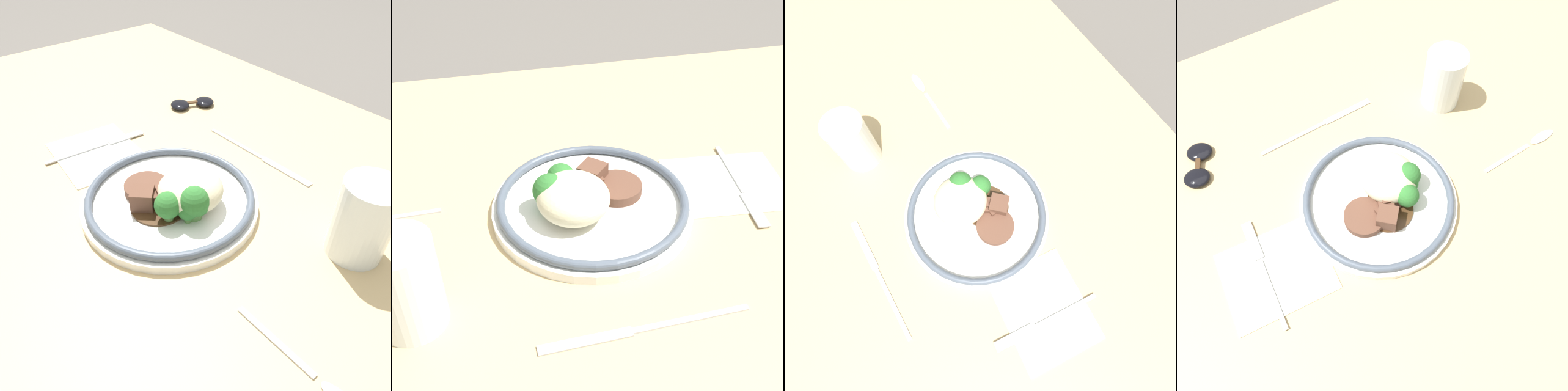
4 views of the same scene
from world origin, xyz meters
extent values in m
plane|color=#5B5651|center=(0.00, 0.00, 0.00)|extent=(8.00, 8.00, 0.00)
cube|color=tan|center=(0.00, 0.00, 0.02)|extent=(1.58, 0.95, 0.03)
cube|color=silver|center=(-0.19, -0.05, 0.04)|extent=(0.17, 0.15, 0.00)
cylinder|color=white|center=(0.01, -0.03, 0.04)|extent=(0.26, 0.26, 0.01)
torus|color=#4C5666|center=(0.01, -0.03, 0.05)|extent=(0.25, 0.25, 0.01)
ellipsoid|color=beige|center=(0.04, -0.01, 0.07)|extent=(0.09, 0.10, 0.05)
cylinder|color=brown|center=(-0.03, -0.05, 0.05)|extent=(0.07, 0.07, 0.01)
cylinder|color=#472D19|center=(0.01, -0.05, 0.05)|extent=(0.08, 0.08, 0.00)
cube|color=brown|center=(0.02, -0.04, 0.06)|extent=(0.04, 0.04, 0.03)
cube|color=brown|center=(0.01, -0.05, 0.06)|extent=(0.03, 0.03, 0.03)
cube|color=brown|center=(0.00, -0.06, 0.06)|extent=(0.02, 0.02, 0.02)
cube|color=brown|center=(0.00, -0.07, 0.06)|extent=(0.05, 0.05, 0.03)
cylinder|color=#5B8E47|center=(0.07, -0.02, 0.05)|extent=(0.01, 0.01, 0.01)
sphere|color=#2D702D|center=(0.07, -0.02, 0.07)|extent=(0.03, 0.03, 0.03)
cylinder|color=#5B8E47|center=(0.06, -0.04, 0.05)|extent=(0.01, 0.01, 0.01)
sphere|color=#2D702D|center=(0.06, -0.04, 0.07)|extent=(0.03, 0.03, 0.03)
cylinder|color=#5B8E47|center=(0.07, -0.03, 0.06)|extent=(0.02, 0.02, 0.02)
sphere|color=#2D702D|center=(0.07, -0.03, 0.08)|extent=(0.04, 0.04, 0.04)
cylinder|color=#5B8E47|center=(0.05, -0.06, 0.05)|extent=(0.01, 0.01, 0.01)
sphere|color=#2D702D|center=(0.05, -0.06, 0.08)|extent=(0.04, 0.04, 0.04)
cylinder|color=orange|center=(0.23, 0.10, 0.07)|extent=(0.06, 0.06, 0.07)
cylinder|color=white|center=(0.23, 0.10, 0.09)|extent=(0.07, 0.07, 0.11)
cube|color=#B7B7BC|center=(-0.21, -0.08, 0.04)|extent=(0.02, 0.12, 0.00)
cube|color=#B7B7BC|center=(-0.20, 0.02, 0.04)|extent=(0.02, 0.07, 0.00)
cube|color=#B7B7BC|center=(-0.05, 0.17, 0.04)|extent=(0.14, 0.01, 0.00)
cube|color=#B7B7BC|center=(0.06, 0.17, 0.04)|extent=(0.10, 0.01, 0.00)
cube|color=#B7B7BC|center=(0.26, -0.07, 0.04)|extent=(0.10, 0.01, 0.00)
ellipsoid|color=black|center=(-0.24, 0.18, 0.04)|extent=(0.06, 0.05, 0.01)
ellipsoid|color=black|center=(-0.21, 0.23, 0.04)|extent=(0.06, 0.05, 0.01)
cube|color=#472D19|center=(-0.22, 0.20, 0.04)|extent=(0.02, 0.02, 0.00)
camera|label=1|loc=(0.37, -0.27, 0.42)|focal=35.00mm
camera|label=2|loc=(0.14, 0.51, 0.50)|focal=50.00mm
camera|label=3|loc=(-0.14, 0.05, 0.58)|focal=28.00mm
camera|label=4|loc=(-0.15, -0.27, 0.61)|focal=35.00mm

